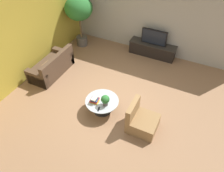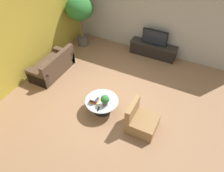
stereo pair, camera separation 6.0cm
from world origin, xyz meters
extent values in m
plane|color=#8C6647|center=(0.00, 0.00, 0.00)|extent=(24.00, 24.00, 0.00)
cube|color=#A39E93|center=(0.00, 3.26, 1.50)|extent=(7.40, 0.12, 3.00)
cube|color=gold|center=(-3.26, 0.20, 1.50)|extent=(0.12, 7.40, 3.00)
cube|color=black|center=(0.33, 2.94, 0.26)|extent=(1.81, 0.48, 0.53)
cube|color=#2D2823|center=(0.33, 2.94, 0.52)|extent=(1.85, 0.50, 0.02)
cube|color=black|center=(0.33, 2.94, 0.83)|extent=(0.99, 0.08, 0.60)
cube|color=black|center=(0.33, 2.90, 0.83)|extent=(0.91, 0.00, 0.54)
cube|color=black|center=(0.33, 2.94, 0.54)|extent=(0.30, 0.13, 0.02)
cylinder|color=black|center=(-0.09, -0.57, 0.01)|extent=(0.55, 0.55, 0.02)
cylinder|color=black|center=(-0.09, -0.57, 0.21)|extent=(0.10, 0.10, 0.41)
cylinder|color=#A8B2B7|center=(-0.09, -0.57, 0.42)|extent=(0.99, 0.99, 0.02)
cube|color=#4C3828|center=(-2.62, 0.25, 0.21)|extent=(0.84, 1.71, 0.42)
cube|color=#4C3828|center=(-2.28, 0.25, 0.63)|extent=(0.16, 1.71, 0.42)
cube|color=#4C3828|center=(-2.62, 1.00, 0.27)|extent=(0.84, 0.20, 0.54)
cube|color=#4C3828|center=(-2.62, -0.50, 0.27)|extent=(0.84, 0.20, 0.54)
cube|color=orange|center=(-2.44, 0.62, 0.55)|extent=(0.13, 0.29, 0.26)
cube|color=orange|center=(-2.44, 0.25, 0.55)|extent=(0.17, 0.30, 0.29)
cube|color=olive|center=(-2.44, -0.12, 0.57)|extent=(0.12, 0.33, 0.30)
cube|color=olive|center=(1.25, -0.66, 0.20)|extent=(0.80, 0.76, 0.40)
cube|color=olive|center=(0.92, -0.66, 0.63)|extent=(0.14, 0.76, 0.46)
cylinder|color=#514C47|center=(-2.64, 2.38, 0.19)|extent=(0.46, 0.46, 0.38)
cylinder|color=brown|center=(-2.64, 2.38, 0.77)|extent=(0.08, 0.08, 0.78)
ellipsoid|color=#286B2D|center=(-2.64, 2.38, 1.62)|extent=(1.09, 1.09, 0.91)
cylinder|color=#514C47|center=(0.08, -0.68, 0.49)|extent=(0.15, 0.15, 0.12)
sphere|color=#286B2D|center=(0.08, -0.68, 0.66)|extent=(0.25, 0.25, 0.25)
cube|color=gold|center=(-0.26, -0.71, 0.45)|extent=(0.27, 0.23, 0.03)
cube|color=#A32823|center=(-0.27, -0.69, 0.48)|extent=(0.26, 0.27, 0.03)
cube|color=#2D4C84|center=(-0.27, -0.70, 0.51)|extent=(0.23, 0.21, 0.03)
cube|color=#232326|center=(-0.26, -0.70, 0.55)|extent=(0.14, 0.22, 0.04)
cube|color=beige|center=(-0.26, -0.70, 0.58)|extent=(0.14, 0.23, 0.03)
cube|color=black|center=(-0.01, -0.91, 0.44)|extent=(0.08, 0.16, 0.02)
camera|label=1|loc=(2.13, -4.43, 5.12)|focal=35.00mm
camera|label=2|loc=(2.18, -4.40, 5.12)|focal=35.00mm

